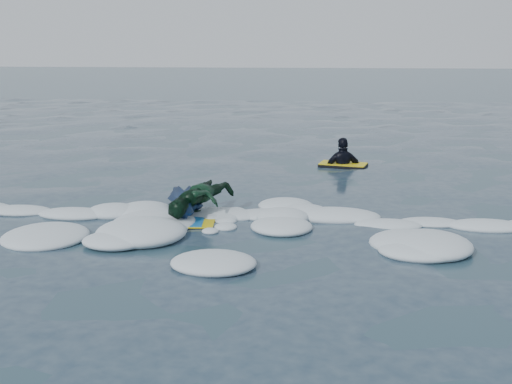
# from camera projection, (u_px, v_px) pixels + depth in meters

# --- Properties ---
(ground) EXTENTS (120.00, 120.00, 0.00)m
(ground) POSITION_uv_depth(u_px,v_px,m) (206.00, 251.00, 7.98)
(ground) COLOR #1B3442
(ground) RESTS_ON ground
(foam_band) EXTENTS (12.00, 3.10, 0.30)m
(foam_band) POSITION_uv_depth(u_px,v_px,m) (220.00, 228.00, 8.98)
(foam_band) COLOR silver
(foam_band) RESTS_ON ground
(prone_woman_unit) EXTENTS (0.83, 1.53, 0.37)m
(prone_woman_unit) POSITION_uv_depth(u_px,v_px,m) (185.00, 203.00, 9.54)
(prone_woman_unit) COLOR black
(prone_woman_unit) RESTS_ON ground
(prone_child_unit) EXTENTS (1.09, 1.49, 0.53)m
(prone_child_unit) POSITION_uv_depth(u_px,v_px,m) (201.00, 202.00, 9.30)
(prone_child_unit) COLOR black
(prone_child_unit) RESTS_ON ground
(waiting_rider_unit) EXTENTS (1.07, 0.74, 1.46)m
(waiting_rider_unit) POSITION_uv_depth(u_px,v_px,m) (343.00, 172.00, 13.41)
(waiting_rider_unit) COLOR black
(waiting_rider_unit) RESTS_ON ground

